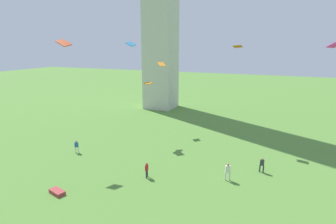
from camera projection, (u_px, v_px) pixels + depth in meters
name	position (u px, v px, depth m)	size (l,w,h in m)	color
person_0	(147.00, 169.00, 27.22)	(0.33, 0.49, 1.60)	#2D3338
person_1	(228.00, 171.00, 26.61)	(0.53, 0.40, 1.79)	silver
person_2	(76.00, 146.00, 33.51)	(0.47, 0.37, 1.57)	silver
person_3	(262.00, 164.00, 28.33)	(0.50, 0.24, 1.60)	#2D3338
kite_flying_0	(162.00, 64.00, 41.62)	(1.66, 1.69, 0.65)	orange
kite_flying_1	(148.00, 83.00, 36.18)	(1.62, 1.59, 0.16)	orange
kite_flying_2	(334.00, 45.00, 22.15)	(1.14, 1.22, 0.48)	#F02CB5
kite_flying_3	(64.00, 43.00, 30.10)	(1.64, 1.19, 0.90)	#B93410
kite_flying_4	(131.00, 44.00, 38.47)	(1.24, 1.79, 0.78)	#3089C6
kite_flying_5	(238.00, 46.00, 35.44)	(1.31, 1.03, 0.42)	#CC6111
kite_bundle_0	(57.00, 192.00, 24.39)	(1.58, 0.76, 0.33)	#9F3636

